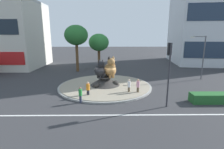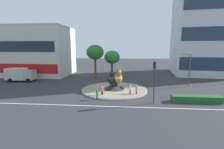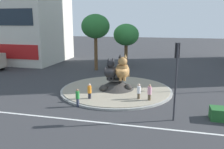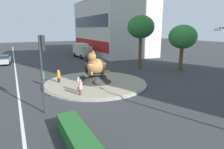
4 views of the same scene
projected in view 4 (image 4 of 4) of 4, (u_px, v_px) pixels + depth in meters
name	position (u px, v px, depth m)	size (l,w,h in m)	color
ground_plane	(95.00, 84.00, 22.42)	(160.00, 160.00, 0.00)	#333335
lane_centreline	(18.00, 94.00, 18.98)	(112.00, 0.20, 0.01)	silver
roundabout_island	(95.00, 81.00, 22.34)	(11.46, 11.46, 1.32)	gray
cat_statue_black	(91.00, 65.00, 22.32)	(1.87, 2.55, 2.24)	black
cat_statue_tabby	(96.00, 65.00, 21.27)	(1.92, 2.86, 2.62)	#9E703D
traffic_light_mast	(42.00, 61.00, 13.89)	(0.34, 0.46, 5.66)	#2D2D33
shophouse_block	(111.00, 27.00, 49.35)	(24.24, 12.42, 12.83)	beige
clipped_hedge_strip	(83.00, 145.00, 9.85)	(6.62, 1.20, 0.90)	#235B28
broadleaf_tree_behind_island	(141.00, 27.00, 29.65)	(4.03, 4.03, 8.06)	brown
second_tree_near_tower	(183.00, 37.00, 29.05)	(4.08, 4.08, 6.66)	brown
pedestrian_orange_shirt	(59.00, 77.00, 22.07)	(0.36, 0.36, 1.64)	black
pedestrian_green_shirt	(43.00, 78.00, 21.83)	(0.32, 0.32, 1.56)	#33384C
pedestrian_white_shirt	(79.00, 85.00, 18.69)	(0.31, 0.31, 1.65)	brown
pedestrian_pink_shirt	(80.00, 88.00, 17.78)	(0.35, 0.35, 1.70)	brown
sedan_on_far_lane	(4.00, 60.00, 34.56)	(4.43, 2.31, 1.57)	#99999E
delivery_box_truck	(82.00, 50.00, 42.89)	(6.12, 2.67, 2.95)	#B7AD99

